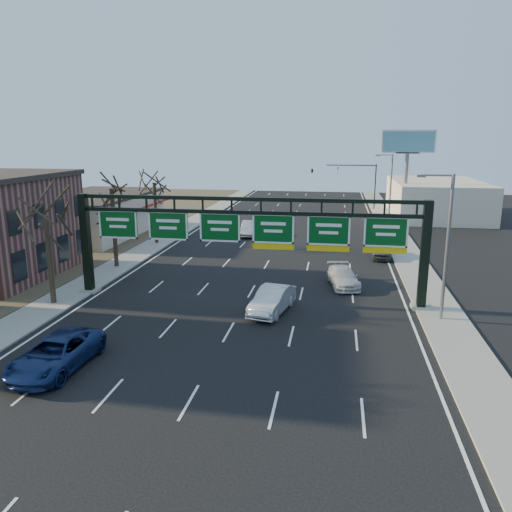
% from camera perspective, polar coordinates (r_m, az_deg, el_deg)
% --- Properties ---
extents(ground, '(160.00, 160.00, 0.00)m').
position_cam_1_polar(ground, '(27.65, -4.06, -10.20)').
color(ground, black).
rests_on(ground, ground).
extents(sidewalk_left, '(3.00, 120.00, 0.12)m').
position_cam_1_polar(sidewalk_left, '(49.64, -13.24, 0.27)').
color(sidewalk_left, gray).
rests_on(sidewalk_left, ground).
extents(sidewalk_right, '(3.00, 120.00, 0.12)m').
position_cam_1_polar(sidewalk_right, '(46.48, 17.40, -0.88)').
color(sidewalk_right, gray).
rests_on(sidewalk_right, ground).
extents(dirt_strip_left, '(21.00, 120.00, 0.06)m').
position_cam_1_polar(dirt_strip_left, '(55.41, -25.00, 0.68)').
color(dirt_strip_left, '#473D2B').
rests_on(dirt_strip_left, ground).
extents(lane_markings, '(21.60, 120.00, 0.01)m').
position_cam_1_polar(lane_markings, '(46.36, 1.56, -0.36)').
color(lane_markings, white).
rests_on(lane_markings, ground).
extents(sign_gantry, '(24.60, 1.20, 7.20)m').
position_cam_1_polar(sign_gantry, '(33.76, -0.83, 2.44)').
color(sign_gantry, black).
rests_on(sign_gantry, ground).
extents(cream_strip, '(10.90, 18.40, 4.70)m').
position_cam_1_polar(cream_strip, '(60.86, -17.76, 4.58)').
color(cream_strip, beige).
rests_on(cream_strip, ground).
extents(building_right_distant, '(12.00, 20.00, 5.00)m').
position_cam_1_polar(building_right_distant, '(76.43, 19.85, 6.22)').
color(building_right_distant, beige).
rests_on(building_right_distant, ground).
extents(tree_gantry, '(3.60, 3.60, 8.48)m').
position_cam_1_polar(tree_gantry, '(35.28, -23.10, 5.93)').
color(tree_gantry, black).
rests_on(tree_gantry, sidewalk_left).
extents(tree_mid, '(3.60, 3.60, 9.24)m').
position_cam_1_polar(tree_mid, '(43.95, -16.27, 8.72)').
color(tree_mid, black).
rests_on(tree_mid, sidewalk_left).
extents(tree_far, '(3.60, 3.60, 8.86)m').
position_cam_1_polar(tree_far, '(53.17, -11.63, 9.31)').
color(tree_far, black).
rests_on(tree_far, sidewalk_left).
extents(streetlight_near, '(2.15, 0.22, 9.00)m').
position_cam_1_polar(streetlight_near, '(31.89, 20.84, 1.73)').
color(streetlight_near, slate).
rests_on(streetlight_near, sidewalk_right).
extents(streetlight_far, '(2.15, 0.22, 9.00)m').
position_cam_1_polar(streetlight_far, '(65.24, 15.03, 7.73)').
color(streetlight_far, slate).
rests_on(streetlight_far, sidewalk_right).
extents(billboard_right, '(7.00, 0.50, 12.00)m').
position_cam_1_polar(billboard_right, '(70.23, 16.93, 11.25)').
color(billboard_right, slate).
rests_on(billboard_right, ground).
extents(traffic_signal_mast, '(10.16, 0.54, 7.00)m').
position_cam_1_polar(traffic_signal_mast, '(79.82, 9.10, 9.28)').
color(traffic_signal_mast, black).
rests_on(traffic_signal_mast, ground).
extents(car_blue_suv, '(2.89, 5.87, 1.60)m').
position_cam_1_polar(car_blue_suv, '(26.59, -21.88, -10.31)').
color(car_blue_suv, navy).
rests_on(car_blue_suv, ground).
extents(car_silver_sedan, '(2.75, 5.25, 1.64)m').
position_cam_1_polar(car_silver_sedan, '(32.32, 1.85, -5.06)').
color(car_silver_sedan, silver).
rests_on(car_silver_sedan, ground).
extents(car_white_wagon, '(2.83, 5.13, 1.41)m').
position_cam_1_polar(car_white_wagon, '(38.52, 9.93, -2.37)').
color(car_white_wagon, silver).
rests_on(car_white_wagon, ground).
extents(car_grey_far, '(2.12, 4.54, 1.50)m').
position_cam_1_polar(car_grey_far, '(48.21, 14.19, 0.67)').
color(car_grey_far, '#424547').
rests_on(car_grey_far, ground).
extents(car_silver_distant, '(1.99, 5.03, 1.63)m').
position_cam_1_polar(car_silver_distant, '(57.49, -0.76, 3.17)').
color(car_silver_distant, '#ADADB2').
rests_on(car_silver_distant, ground).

